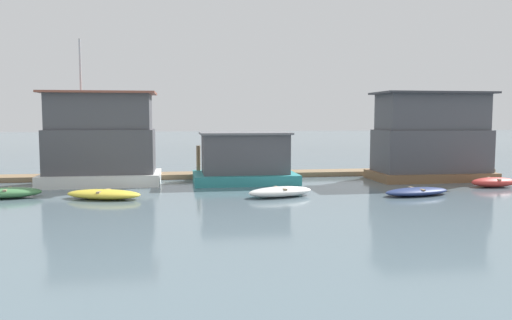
% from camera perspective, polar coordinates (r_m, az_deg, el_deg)
% --- Properties ---
extents(ground_plane, '(200.00, 200.00, 0.00)m').
position_cam_1_polar(ground_plane, '(29.50, -0.30, -2.54)').
color(ground_plane, slate).
extents(dock_walkway, '(33.80, 1.80, 0.30)m').
position_cam_1_polar(dock_walkway, '(32.18, -1.01, -1.64)').
color(dock_walkway, '#846B4C').
rests_on(dock_walkway, ground_plane).
extents(houseboat_white, '(6.55, 3.78, 8.19)m').
position_cam_1_polar(houseboat_white, '(29.74, -17.27, 2.04)').
color(houseboat_white, white).
rests_on(houseboat_white, ground_plane).
extents(houseboat_teal, '(5.96, 4.04, 2.95)m').
position_cam_1_polar(houseboat_teal, '(29.25, -1.31, 0.06)').
color(houseboat_teal, teal).
rests_on(houseboat_teal, ground_plane).
extents(houseboat_brown, '(7.14, 3.64, 5.34)m').
position_cam_1_polar(houseboat_brown, '(32.28, 19.36, 2.31)').
color(houseboat_brown, brown).
rests_on(houseboat_brown, ground_plane).
extents(dinghy_green, '(3.19, 1.71, 0.49)m').
position_cam_1_polar(dinghy_green, '(26.63, -26.52, -3.36)').
color(dinghy_green, '#47844C').
rests_on(dinghy_green, ground_plane).
extents(dinghy_yellow, '(3.88, 2.48, 0.44)m').
position_cam_1_polar(dinghy_yellow, '(24.59, -17.01, -3.76)').
color(dinghy_yellow, yellow).
rests_on(dinghy_yellow, ground_plane).
extents(dinghy_white, '(3.57, 2.21, 0.48)m').
position_cam_1_polar(dinghy_white, '(24.22, 2.81, -3.63)').
color(dinghy_white, white).
rests_on(dinghy_white, ground_plane).
extents(dinghy_navy, '(3.72, 2.03, 0.38)m').
position_cam_1_polar(dinghy_navy, '(25.81, 17.89, -3.45)').
color(dinghy_navy, navy).
rests_on(dinghy_navy, ground_plane).
extents(dinghy_red, '(2.67, 1.32, 0.52)m').
position_cam_1_polar(dinghy_red, '(30.48, 25.54, -2.29)').
color(dinghy_red, red).
rests_on(dinghy_red, ground_plane).
extents(mooring_post_near_left, '(0.27, 0.27, 1.44)m').
position_cam_1_polar(mooring_post_near_left, '(31.60, -22.50, -1.10)').
color(mooring_post_near_left, brown).
rests_on(mooring_post_near_left, ground_plane).
extents(mooring_post_far_left, '(0.32, 0.32, 1.72)m').
position_cam_1_polar(mooring_post_far_left, '(30.79, -13.60, -0.75)').
color(mooring_post_far_left, brown).
rests_on(mooring_post_far_left, ground_plane).
extents(mooring_post_near_right, '(0.24, 0.24, 2.10)m').
position_cam_1_polar(mooring_post_near_right, '(30.68, -6.60, -0.31)').
color(mooring_post_near_right, '#846B4C').
rests_on(mooring_post_near_right, ground_plane).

